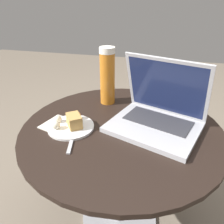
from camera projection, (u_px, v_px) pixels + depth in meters
The scene contains 7 objects.
ground_plane at pixel (119, 217), 1.07m from camera, with size 6.00×6.00×0.00m, color #726656.
table at pixel (121, 151), 0.88m from camera, with size 0.75×0.75×0.53m.
napkin at pixel (64, 126), 0.82m from camera, with size 0.19×0.15×0.00m.
laptop at pixel (158, 114), 0.80m from camera, with size 0.38×0.34×0.25m.
beer_glass at pixel (107, 76), 0.95m from camera, with size 0.07×0.07×0.25m.
snack_plate at pixel (71, 124), 0.81m from camera, with size 0.17×0.17×0.05m.
fork at pixel (73, 136), 0.77m from camera, with size 0.06×0.17×0.00m.
Camera 1 is at (0.13, -0.68, 0.97)m, focal length 35.00 mm.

